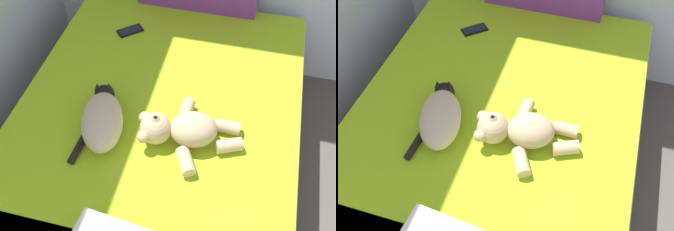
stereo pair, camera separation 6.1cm
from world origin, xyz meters
TOP-DOWN VIEW (x-y plane):
  - bed at (0.98, 3.45)m, footprint 1.44×1.96m
  - cat at (0.76, 3.30)m, footprint 0.28×0.44m
  - teddy_bear at (1.14, 3.32)m, footprint 0.49×0.42m
  - cell_phone at (0.67, 4.02)m, footprint 0.16×0.15m

SIDE VIEW (x-z plane):
  - bed at x=0.98m, z-range 0.00..0.54m
  - cell_phone at x=0.67m, z-range 0.54..0.55m
  - teddy_bear at x=1.14m, z-range 0.53..0.69m
  - cat at x=0.76m, z-range 0.54..0.69m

